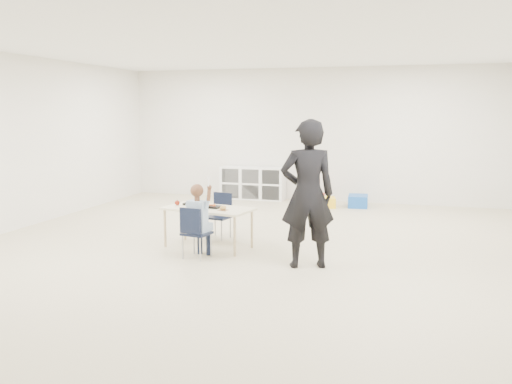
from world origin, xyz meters
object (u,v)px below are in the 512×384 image
(child, at_px, (197,217))
(cubby_shelf, at_px, (253,183))
(table, at_px, (208,227))
(adult, at_px, (307,194))
(chair_near, at_px, (197,232))

(child, bearing_deg, cubby_shelf, 108.11)
(table, distance_m, adult, 1.72)
(table, xyz_separation_m, child, (0.05, -0.55, 0.25))
(table, height_order, adult, adult)
(chair_near, bearing_deg, cubby_shelf, 108.11)
(chair_near, relative_size, child, 0.63)
(adult, bearing_deg, child, -20.87)
(table, height_order, chair_near, chair_near)
(child, xyz_separation_m, adult, (1.46, -0.01, 0.37))
(cubby_shelf, bearing_deg, table, -81.87)
(child, bearing_deg, chair_near, 0.00)
(cubby_shelf, relative_size, adult, 0.77)
(cubby_shelf, bearing_deg, chair_near, -82.16)
(adult, bearing_deg, chair_near, -20.87)
(chair_near, distance_m, adult, 1.56)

